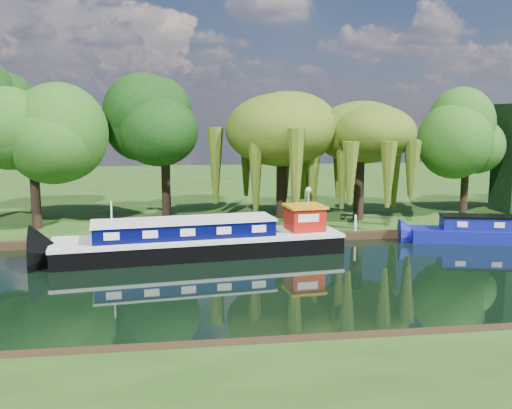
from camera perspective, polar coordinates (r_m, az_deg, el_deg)
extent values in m
plane|color=black|center=(27.51, 9.35, -7.12)|extent=(120.00, 120.00, 0.00)
cube|color=#1C4011|center=(60.19, -0.43, 1.80)|extent=(120.00, 52.00, 0.45)
cube|color=black|center=(31.37, -5.58, -4.34)|extent=(15.78, 5.24, 1.03)
cube|color=silver|center=(31.24, -5.60, -3.27)|extent=(15.88, 5.32, 0.19)
cube|color=#030537|center=(31.01, -7.18, -2.42)|extent=(9.83, 3.59, 0.82)
cube|color=silver|center=(30.93, -7.19, -1.58)|extent=(10.02, 3.78, 0.10)
cube|color=#9C140B|center=(32.60, 4.89, -1.41)|extent=(2.10, 2.10, 1.29)
cube|color=#C3850D|center=(32.48, 4.90, -0.17)|extent=(2.34, 2.34, 0.14)
cylinder|color=silver|center=(30.63, -14.23, -1.57)|extent=(0.09, 0.09, 2.06)
cube|color=silver|center=(35.82, 19.95, -1.88)|extent=(0.59, 0.20, 0.32)
cube|color=silver|center=(36.36, 23.17, -1.91)|extent=(0.59, 0.20, 0.32)
imported|color=#9C140B|center=(33.40, -14.12, -4.45)|extent=(3.39, 2.57, 0.66)
cylinder|color=black|center=(40.13, 2.54, 2.23)|extent=(0.64, 0.64, 4.96)
ellipsoid|color=#3B5211|center=(39.89, 2.58, 7.35)|extent=(6.93, 6.93, 4.48)
cylinder|color=black|center=(39.78, 10.25, 1.61)|extent=(0.62, 0.62, 4.37)
ellipsoid|color=#3B5211|center=(39.53, 10.37, 6.16)|extent=(5.97, 5.97, 3.86)
cylinder|color=black|center=(38.54, -21.28, 2.69)|extent=(0.68, 0.68, 6.72)
ellipsoid|color=#235214|center=(38.38, -21.51, 6.78)|extent=(5.50, 5.50, 5.50)
cylinder|color=black|center=(40.94, -9.03, 3.69)|extent=(0.67, 0.67, 6.99)
ellipsoid|color=black|center=(40.80, -9.12, 7.69)|extent=(5.59, 5.59, 5.59)
cylinder|color=black|center=(44.54, 20.19, 3.01)|extent=(0.59, 0.59, 5.99)
ellipsoid|color=#235214|center=(44.38, 20.36, 6.16)|extent=(4.79, 4.79, 4.79)
cylinder|color=silver|center=(37.20, 5.27, -0.46)|extent=(0.10, 0.10, 2.20)
sphere|color=white|center=(37.02, 5.30, 1.50)|extent=(0.36, 0.36, 0.36)
cylinder|color=silver|center=(34.27, -11.23, -2.39)|extent=(0.16, 0.16, 1.00)
cylinder|color=silver|center=(34.47, -1.22, -2.16)|extent=(0.16, 0.16, 1.00)
cylinder|color=silver|center=(35.99, 9.91, -1.83)|extent=(0.16, 0.16, 1.00)
cylinder|color=silver|center=(38.27, 18.49, -1.53)|extent=(0.16, 0.16, 1.00)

